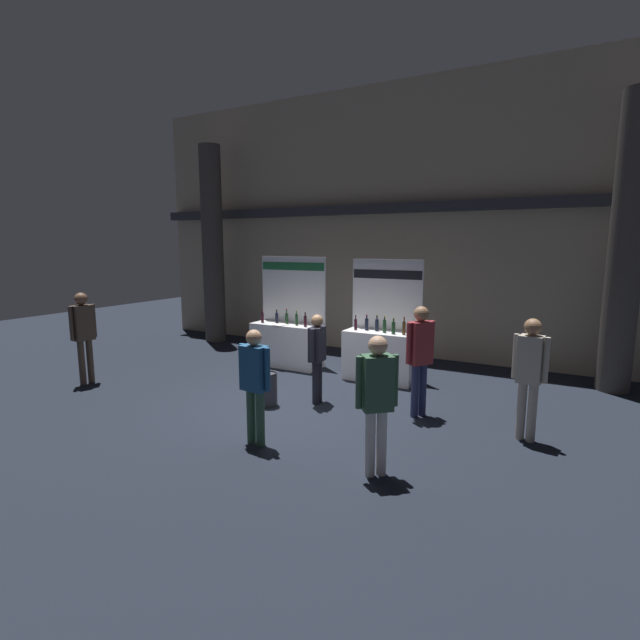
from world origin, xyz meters
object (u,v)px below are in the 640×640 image
at_px(visitor_2, 530,369).
at_px(visitor_1, 255,377).
at_px(visitor_3, 83,329).
at_px(visitor_4, 420,351).
at_px(exhibitor_booth_0, 287,340).
at_px(exhibitor_booth_1, 381,350).
at_px(trash_bin, 268,389).
at_px(visitor_5, 317,352).
at_px(visitor_0, 377,393).

bearing_deg(visitor_2, visitor_1, 40.30).
distance_m(visitor_3, visitor_4, 6.60).
xyz_separation_m(exhibitor_booth_0, visitor_3, (-2.80, -3.14, 0.50)).
height_order(exhibitor_booth_1, trash_bin, exhibitor_booth_1).
xyz_separation_m(exhibitor_booth_0, visitor_1, (1.97, -3.88, 0.36)).
xyz_separation_m(trash_bin, visitor_4, (2.47, 0.76, 0.79)).
xyz_separation_m(trash_bin, visitor_5, (0.70, 0.53, 0.63)).
bearing_deg(visitor_0, exhibitor_booth_0, 94.02).
distance_m(visitor_0, visitor_3, 6.63).
bearing_deg(exhibitor_booth_0, visitor_4, -25.16).
height_order(exhibitor_booth_0, visitor_3, exhibitor_booth_0).
bearing_deg(exhibitor_booth_1, visitor_4, -51.40).
relative_size(trash_bin, visitor_1, 0.36).
relative_size(exhibitor_booth_0, visitor_3, 1.36).
distance_m(exhibitor_booth_0, visitor_3, 4.24).
height_order(visitor_1, visitor_2, visitor_2).
xyz_separation_m(exhibitor_booth_1, visitor_4, (1.31, -1.64, 0.46)).
xyz_separation_m(visitor_2, visitor_5, (-3.41, -0.03, -0.13)).
bearing_deg(trash_bin, exhibitor_booth_0, 115.47).
bearing_deg(visitor_2, exhibitor_booth_1, -22.42).
bearing_deg(visitor_4, exhibitor_booth_0, 98.47).
bearing_deg(exhibitor_booth_0, visitor_2, -19.91).
bearing_deg(trash_bin, visitor_2, 7.68).
bearing_deg(visitor_5, trash_bin, -59.70).
xyz_separation_m(visitor_0, visitor_1, (-1.82, 0.03, -0.07)).
relative_size(visitor_1, visitor_2, 0.93).
height_order(trash_bin, visitor_5, visitor_5).
bearing_deg(visitor_1, visitor_5, 98.69).
xyz_separation_m(exhibitor_booth_1, visitor_1, (-0.36, -3.81, 0.35)).
bearing_deg(visitor_0, visitor_4, 53.61).
xyz_separation_m(visitor_0, visitor_3, (-6.58, 0.77, 0.07)).
distance_m(exhibitor_booth_1, visitor_4, 2.15).
height_order(exhibitor_booth_1, visitor_0, exhibitor_booth_1).
relative_size(visitor_0, visitor_3, 0.94).
xyz_separation_m(visitor_0, visitor_2, (1.50, 2.00, 0.02)).
bearing_deg(visitor_4, visitor_1, 175.93).
height_order(exhibitor_booth_0, exhibitor_booth_1, exhibitor_booth_0).
relative_size(exhibitor_booth_0, visitor_0, 1.45).
distance_m(trash_bin, visitor_4, 2.70).
bearing_deg(visitor_4, visitor_2, -63.38).
relative_size(exhibitor_booth_0, visitor_4, 1.38).
distance_m(visitor_4, visitor_5, 1.79).
xyz_separation_m(visitor_0, visitor_5, (-1.91, 1.97, -0.11)).
bearing_deg(exhibitor_booth_1, visitor_1, -95.46).
bearing_deg(exhibitor_booth_0, visitor_3, -131.75).
distance_m(exhibitor_booth_1, visitor_1, 3.85).
relative_size(trash_bin, visitor_0, 0.34).
distance_m(trash_bin, visitor_5, 1.08).
distance_m(exhibitor_booth_1, trash_bin, 2.68).
height_order(exhibitor_booth_0, visitor_2, exhibitor_booth_0).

